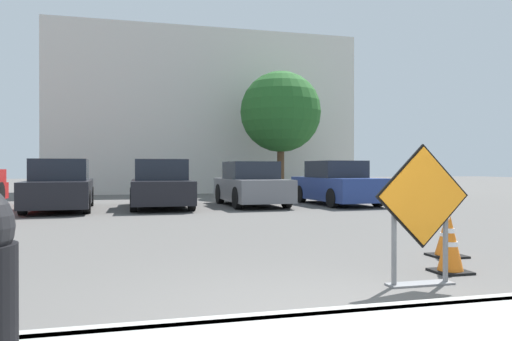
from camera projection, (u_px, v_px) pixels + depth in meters
The scene contains 11 objects.
ground_plane at pixel (184, 214), 13.65m from camera, with size 96.00×96.00×0.00m, color #565451.
curb_lip at pixel (328, 319), 3.98m from camera, with size 21.68×0.20×0.14m.
road_closed_sign at pixel (422, 208), 5.40m from camera, with size 1.12×0.20×1.54m.
traffic_cone_nearest at pixel (450, 245), 6.07m from camera, with size 0.41×0.41×0.70m.
traffic_cone_second at pixel (447, 235), 7.16m from camera, with size 0.45×0.45×0.63m.
parked_car_nearest at pixel (60, 187), 14.99m from camera, with size 1.95×4.55×1.53m.
parked_car_second at pixel (161, 186), 15.83m from camera, with size 1.95×4.22×1.54m.
parked_car_third at pixel (251, 185), 16.73m from camera, with size 1.90×4.10×1.48m.
parked_car_fourth at pixel (337, 184), 17.23m from camera, with size 2.00×4.19×1.51m.
building_facade_backdrop at pixel (202, 115), 26.83m from camera, with size 15.48×5.00×8.19m.
street_tree_behind_lot at pixel (281, 112), 22.42m from camera, with size 3.63×3.63×5.61m.
Camera 1 is at (-1.56, -3.69, 1.28)m, focal length 35.00 mm.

